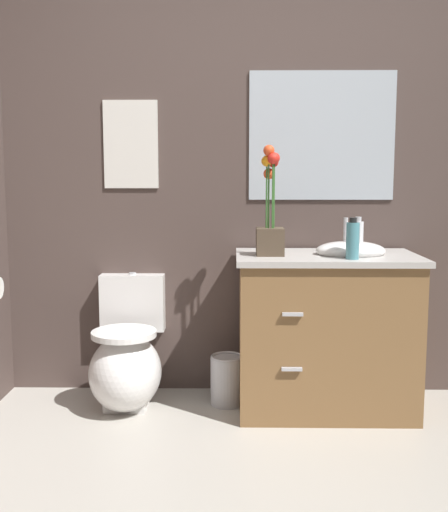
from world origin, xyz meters
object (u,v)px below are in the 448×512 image
at_px(lotion_bottle, 353,240).
at_px(soap_bottle, 358,238).
at_px(vanity_cabinet, 326,331).
at_px(wall_poster, 131,144).
at_px(wall_mirror, 322,136).
at_px(toilet, 127,362).
at_px(flower_vase, 270,219).
at_px(trash_bin, 227,380).

bearing_deg(lotion_bottle, soap_bottle, 69.50).
distance_m(vanity_cabinet, wall_poster, 1.47).
height_order(soap_bottle, lotion_bottle, lotion_bottle).
bearing_deg(soap_bottle, wall_poster, 165.10).
xyz_separation_m(wall_poster, wall_mirror, (1.06, 0.00, 0.05)).
relative_size(toilet, flower_vase, 1.24).
bearing_deg(trash_bin, toilet, -176.76).
xyz_separation_m(soap_bottle, trash_bin, (-0.67, 0.08, -0.78)).
relative_size(toilet, lotion_bottle, 3.39).
height_order(trash_bin, wall_poster, wall_poster).
height_order(toilet, flower_vase, flower_vase).
distance_m(toilet, trash_bin, 0.55).
bearing_deg(lotion_bottle, wall_mirror, 101.71).
relative_size(flower_vase, wall_poster, 1.16).
distance_m(toilet, wall_poster, 1.19).
bearing_deg(lotion_bottle, toilet, 170.28).
bearing_deg(wall_poster, vanity_cabinet, -15.52).
height_order(vanity_cabinet, flower_vase, flower_vase).
xyz_separation_m(toilet, wall_mirror, (1.06, 0.27, 1.21)).
bearing_deg(vanity_cabinet, toilet, 178.57).
relative_size(soap_bottle, lotion_bottle, 0.97).
bearing_deg(flower_vase, toilet, 175.94).
distance_m(trash_bin, wall_poster, 1.40).
relative_size(soap_bottle, wall_poster, 0.41).
height_order(toilet, soap_bottle, soap_bottle).
xyz_separation_m(flower_vase, wall_poster, (-0.76, 0.32, 0.39)).
xyz_separation_m(vanity_cabinet, lotion_bottle, (0.09, -0.17, 0.50)).
xyz_separation_m(toilet, trash_bin, (0.54, 0.03, -0.11)).
bearing_deg(trash_bin, flower_vase, -20.86).
distance_m(soap_bottle, wall_poster, 1.34).
bearing_deg(vanity_cabinet, soap_bottle, -10.35).
xyz_separation_m(lotion_bottle, wall_mirror, (-0.10, 0.46, 0.53)).
bearing_deg(wall_mirror, trash_bin, -155.39).
xyz_separation_m(soap_bottle, lotion_bottle, (-0.05, -0.14, 0.00)).
bearing_deg(lotion_bottle, trash_bin, 159.66).
height_order(toilet, trash_bin, toilet).
bearing_deg(wall_mirror, soap_bottle, -64.93).
bearing_deg(wall_mirror, toilet, -165.78).
height_order(toilet, lotion_bottle, lotion_bottle).
relative_size(vanity_cabinet, flower_vase, 1.81).
xyz_separation_m(soap_bottle, wall_mirror, (-0.15, 0.32, 0.53)).
bearing_deg(vanity_cabinet, wall_poster, 164.48).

